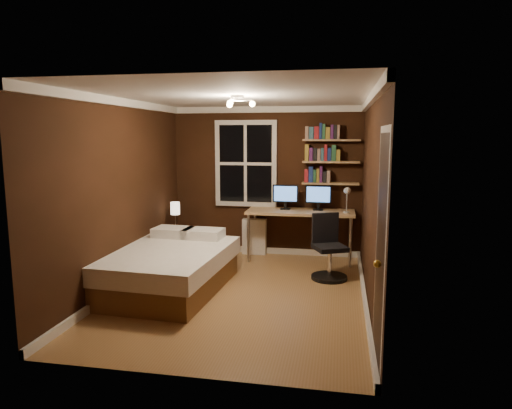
% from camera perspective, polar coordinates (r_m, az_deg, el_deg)
% --- Properties ---
extents(floor, '(4.20, 4.20, 0.00)m').
position_cam_1_polar(floor, '(6.02, -1.99, -11.03)').
color(floor, olive).
rests_on(floor, ground).
extents(wall_back, '(3.20, 0.04, 2.50)m').
position_cam_1_polar(wall_back, '(7.77, 1.31, 2.91)').
color(wall_back, black).
rests_on(wall_back, ground).
extents(wall_left, '(0.04, 4.20, 2.50)m').
position_cam_1_polar(wall_left, '(6.27, -16.49, 1.16)').
color(wall_left, black).
rests_on(wall_left, ground).
extents(wall_right, '(0.04, 4.20, 2.50)m').
position_cam_1_polar(wall_right, '(5.60, 14.13, 0.40)').
color(wall_right, black).
rests_on(wall_right, ground).
extents(ceiling, '(3.20, 4.20, 0.02)m').
position_cam_1_polar(ceiling, '(5.69, -2.13, 13.40)').
color(ceiling, white).
rests_on(ceiling, wall_back).
extents(window, '(1.06, 0.06, 1.46)m').
position_cam_1_polar(window, '(7.78, -1.28, 5.13)').
color(window, silver).
rests_on(window, wall_back).
extents(door, '(0.03, 0.82, 2.05)m').
position_cam_1_polar(door, '(4.12, 15.19, -5.74)').
color(door, black).
rests_on(door, ground).
extents(door_knob, '(0.06, 0.06, 0.06)m').
position_cam_1_polar(door_knob, '(3.84, 14.93, -7.19)').
color(door_knob, gold).
rests_on(door_knob, door).
extents(ceiling_fixture, '(0.44, 0.44, 0.18)m').
position_cam_1_polar(ceiling_fixture, '(5.59, -2.35, 12.46)').
color(ceiling_fixture, beige).
rests_on(ceiling_fixture, ceiling).
extents(bookshelf_lower, '(0.92, 0.22, 0.03)m').
position_cam_1_polar(bookshelf_lower, '(7.56, 9.28, 2.63)').
color(bookshelf_lower, '#9F764D').
rests_on(bookshelf_lower, wall_back).
extents(books_row_lower, '(0.42, 0.16, 0.23)m').
position_cam_1_polar(books_row_lower, '(7.54, 9.30, 3.61)').
color(books_row_lower, maroon).
rests_on(books_row_lower, bookshelf_lower).
extents(bookshelf_middle, '(0.92, 0.22, 0.03)m').
position_cam_1_polar(bookshelf_middle, '(7.53, 9.34, 5.28)').
color(bookshelf_middle, '#9F764D').
rests_on(bookshelf_middle, wall_back).
extents(books_row_middle, '(0.54, 0.16, 0.23)m').
position_cam_1_polar(books_row_middle, '(7.52, 9.37, 6.27)').
color(books_row_middle, navy).
rests_on(books_row_middle, bookshelf_middle).
extents(bookshelf_upper, '(0.92, 0.22, 0.03)m').
position_cam_1_polar(bookshelf_upper, '(7.52, 9.41, 7.94)').
color(bookshelf_upper, '#9F764D').
rests_on(bookshelf_upper, wall_back).
extents(books_row_upper, '(0.54, 0.16, 0.23)m').
position_cam_1_polar(books_row_upper, '(7.52, 9.43, 8.93)').
color(books_row_upper, '#275B39').
rests_on(books_row_upper, bookshelf_upper).
extents(bed, '(1.56, 2.09, 0.68)m').
position_cam_1_polar(bed, '(6.20, -10.99, -7.79)').
color(bed, brown).
rests_on(bed, ground).
extents(nightstand, '(0.47, 0.47, 0.52)m').
position_cam_1_polar(nightstand, '(7.61, -9.96, -4.90)').
color(nightstand, brown).
rests_on(nightstand, ground).
extents(bedside_lamp, '(0.15, 0.15, 0.44)m').
position_cam_1_polar(bedside_lamp, '(7.52, -10.05, -1.35)').
color(bedside_lamp, white).
rests_on(bedside_lamp, nightstand).
extents(radiator, '(0.41, 0.14, 0.61)m').
position_cam_1_polar(radiator, '(7.85, -0.20, -4.03)').
color(radiator, silver).
rests_on(radiator, ground).
extents(desk, '(1.73, 0.65, 0.82)m').
position_cam_1_polar(desk, '(7.43, 5.58, -1.21)').
color(desk, '#9F764D').
rests_on(desk, ground).
extents(monitor_left, '(0.42, 0.12, 0.41)m').
position_cam_1_polar(monitor_left, '(7.50, 3.70, 0.94)').
color(monitor_left, black).
rests_on(monitor_left, desk).
extents(monitor_right, '(0.42, 0.12, 0.41)m').
position_cam_1_polar(monitor_right, '(7.45, 7.79, 0.83)').
color(monitor_right, black).
rests_on(monitor_right, desk).
extents(desk_lamp, '(0.14, 0.32, 0.44)m').
position_cam_1_polar(desk_lamp, '(7.20, 11.29, 0.60)').
color(desk_lamp, silver).
rests_on(desk_lamp, desk).
extents(office_chair, '(0.55, 0.55, 0.93)m').
position_cam_1_polar(office_chair, '(6.61, 9.04, -6.22)').
color(office_chair, black).
rests_on(office_chair, ground).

